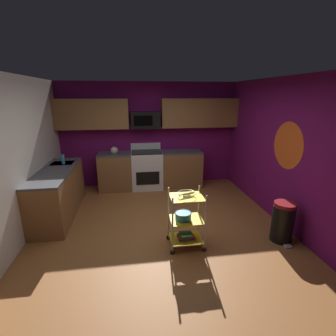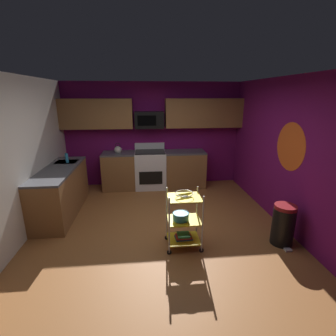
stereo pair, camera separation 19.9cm
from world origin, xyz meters
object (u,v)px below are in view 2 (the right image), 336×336
Objects in this scene: oven_range at (150,169)px; trash_can at (283,225)px; fruit_bowl at (184,194)px; microwave at (149,120)px; kettle at (118,150)px; mixing_bowl_large at (181,216)px; dish_soap_bottle at (67,158)px; book_stack at (183,236)px; rolling_cart at (184,220)px.

oven_range is 1.67× the size of trash_can.
fruit_bowl is (0.43, -2.67, 0.40)m from oven_range.
kettle is (-0.78, -0.11, -0.70)m from microwave.
kettle is 3.96m from trash_can.
dish_soap_bottle is (-2.14, 1.83, 0.50)m from mixing_bowl_large.
kettle reaches higher than fruit_bowl.
kettle is at bearing 113.60° from mixing_bowl_large.
microwave reaches higher than oven_range.
book_stack is (0.05, -0.00, -0.35)m from mixing_bowl_large.
dish_soap_bottle is 4.27m from trash_can.
kettle is at bearing 40.35° from dish_soap_bottle.
mixing_bowl_large is at bearing 177.23° from trash_can.
rolling_cart is 3.63× the size of mixing_bowl_large.
kettle reaches higher than mixing_bowl_large.
microwave reaches higher than mixing_bowl_large.
trash_can is (2.00, -2.85, -1.37)m from microwave.
mixing_bowl_large is 0.94× the size of book_stack.
rolling_cart is at bearing -0.00° from mixing_bowl_large.
rolling_cart is 1.58m from trash_can.
microwave is at bearing 125.09° from trash_can.
fruit_bowl is (0.43, -2.77, -0.82)m from microwave.
rolling_cart is 1.39× the size of trash_can.
microwave is 3.04m from mixing_bowl_large.
fruit_bowl is (-0.00, 0.00, 0.42)m from rolling_cart.
dish_soap_bottle reaches higher than mixing_bowl_large.
oven_range is at bearing 99.21° from rolling_cart.
mixing_bowl_large is 1.63m from trash_can.
fruit_bowl is at bearing -39.98° from dish_soap_bottle.
trash_can is at bearing -26.98° from dish_soap_bottle.
book_stack is 0.41× the size of trash_can.
oven_range reaches higher than book_stack.
trash_can reaches higher than book_stack.
trash_can is (2.78, -2.74, -0.67)m from kettle.
oven_range is 1.20× the size of rolling_cart.
fruit_bowl is 2.93m from kettle.
mixing_bowl_large is at bearing -81.79° from oven_range.
oven_range is 0.94m from kettle.
kettle is at bearing 114.46° from fruit_bowl.
mixing_bowl_large is at bearing 180.00° from book_stack.
mixing_bowl_large is at bearing -66.40° from kettle.
fruit_bowl is 0.41× the size of trash_can.
oven_range is at bearing 98.21° from mixing_bowl_large.
fruit_bowl reaches higher than trash_can.
microwave reaches higher than fruit_bowl.
rolling_cart is 0.29m from book_stack.
book_stack is at bearing 177.15° from trash_can.
rolling_cart reaches higher than fruit_bowl.
dish_soap_bottle is at bearing 140.02° from book_stack.
microwave is 0.77× the size of rolling_cart.
mixing_bowl_large is (-0.05, 0.00, 0.07)m from rolling_cart.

